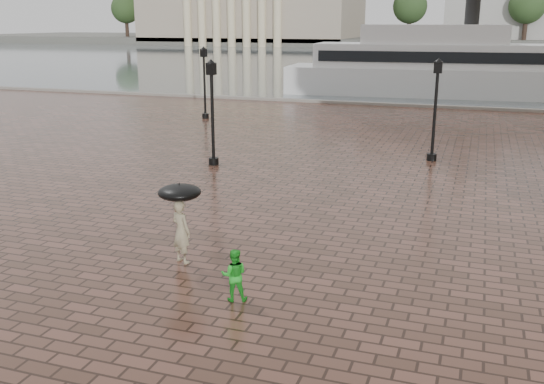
{
  "coord_description": "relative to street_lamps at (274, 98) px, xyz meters",
  "views": [
    {
      "loc": [
        4.88,
        -13.73,
        6.08
      ],
      "look_at": [
        -0.51,
        1.93,
        1.4
      ],
      "focal_mm": 40.0,
      "sensor_mm": 36.0,
      "label": 1
    }
  ],
  "objects": [
    {
      "name": "far_trees",
      "position": [
        5.0,
        122.67,
        7.09
      ],
      "size": [
        188.0,
        8.0,
        13.5
      ],
      "color": "#2D2119",
      "rests_on": "ground"
    },
    {
      "name": "street_lamps",
      "position": [
        0.0,
        0.0,
        0.0
      ],
      "size": [
        15.44,
        12.44,
        4.4
      ],
      "color": "black",
      "rests_on": "ground"
    },
    {
      "name": "umbrella",
      "position": [
        2.85,
        -15.86,
        -0.43
      ],
      "size": [
        1.1,
        1.1,
        1.14
      ],
      "color": "black",
      "rests_on": "ground"
    },
    {
      "name": "adult_pedestrian",
      "position": [
        2.85,
        -15.86,
        -1.49
      ],
      "size": [
        0.72,
        0.61,
        1.68
      ],
      "primitive_type": "imported",
      "rotation": [
        0.0,
        0.0,
        2.73
      ],
      "color": "gray",
      "rests_on": "ground"
    },
    {
      "name": "harbour_water",
      "position": [
        5.0,
        76.67,
        -2.33
      ],
      "size": [
        240.0,
        240.0,
        0.0
      ],
      "primitive_type": "plane",
      "color": "#464F56",
      "rests_on": "ground"
    },
    {
      "name": "far_shore",
      "position": [
        5.0,
        144.67,
        -1.33
      ],
      "size": [
        300.0,
        60.0,
        2.0
      ],
      "primitive_type": "cube",
      "color": "#4C4C47",
      "rests_on": "ground"
    },
    {
      "name": "ferry_near",
      "position": [
        5.72,
        24.44,
        0.07
      ],
      "size": [
        24.63,
        7.48,
        7.96
      ],
      "rotation": [
        0.0,
        0.0,
        0.07
      ],
      "color": "silver",
      "rests_on": "ground"
    },
    {
      "name": "child_pedestrian",
      "position": [
        5.0,
        -17.49,
        -1.72
      ],
      "size": [
        0.71,
        0.63,
        1.21
      ],
      "primitive_type": "imported",
      "rotation": [
        0.0,
        0.0,
        3.48
      ],
      "color": "green",
      "rests_on": "ground"
    },
    {
      "name": "ground",
      "position": [
        5.0,
        -15.33,
        -2.33
      ],
      "size": [
        300.0,
        300.0,
        0.0
      ],
      "primitive_type": "plane",
      "color": "#3C251B",
      "rests_on": "ground"
    },
    {
      "name": "quay_edge",
      "position": [
        5.0,
        16.67,
        -2.33
      ],
      "size": [
        80.0,
        0.6,
        0.3
      ],
      "primitive_type": "cube",
      "color": "slate",
      "rests_on": "ground"
    }
  ]
}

